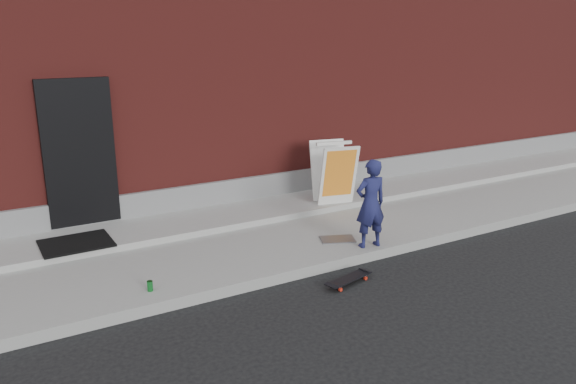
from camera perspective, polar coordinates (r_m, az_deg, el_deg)
ground at (r=7.79m, az=4.12°, el=-8.13°), size 80.00×80.00×0.00m
sidewalk at (r=8.95m, az=-1.26°, el=-4.31°), size 20.00×3.00×0.15m
apron at (r=9.66m, az=-3.83°, el=-2.00°), size 20.00×1.20×0.10m
building at (r=13.49m, az=-12.92°, el=12.70°), size 20.00×8.10×5.00m
child at (r=8.13m, az=8.38°, el=-1.17°), size 0.51×0.37×1.30m
skateboard at (r=7.45m, az=6.19°, el=-8.78°), size 0.74×0.35×0.08m
pizza_sign at (r=9.90m, az=4.69°, el=2.01°), size 0.80×0.89×1.09m
soda_can at (r=7.08m, az=-13.84°, el=-9.25°), size 0.08×0.08×0.13m
doormat at (r=8.60m, az=-20.72°, el=-4.89°), size 0.98×0.79×0.03m
utility_plate at (r=8.53m, az=5.06°, el=-4.80°), size 0.60×0.50×0.02m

